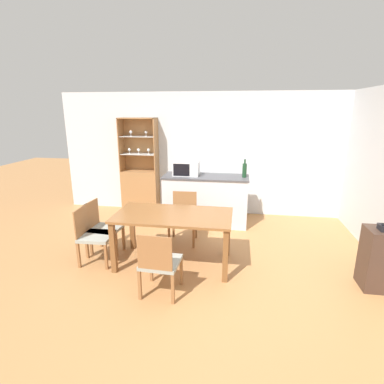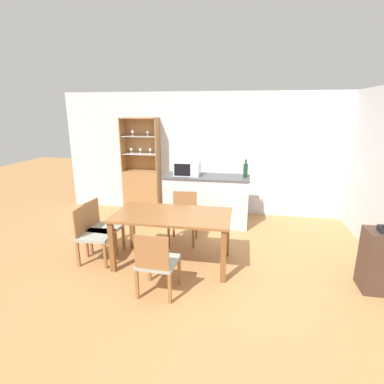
{
  "view_description": "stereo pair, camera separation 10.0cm",
  "coord_description": "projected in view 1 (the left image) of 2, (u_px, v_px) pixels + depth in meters",
  "views": [
    {
      "loc": [
        0.45,
        -3.69,
        2.2
      ],
      "look_at": [
        -0.3,
        1.06,
        0.87
      ],
      "focal_mm": 28.0,
      "sensor_mm": 36.0,
      "label": 1
    },
    {
      "loc": [
        0.55,
        -3.68,
        2.2
      ],
      "look_at": [
        -0.3,
        1.06,
        0.87
      ],
      "focal_mm": 28.0,
      "sensor_mm": 36.0,
      "label": 2
    }
  ],
  "objects": [
    {
      "name": "display_cabinet",
      "position": [
        141.0,
        184.0,
        6.57
      ],
      "size": [
        0.79,
        0.35,
        2.03
      ],
      "color": "#A37042",
      "rests_on": "ground_plane"
    },
    {
      "name": "dining_chair_head_far",
      "position": [
        183.0,
        218.0,
        5.07
      ],
      "size": [
        0.46,
        0.46,
        0.84
      ],
      "rotation": [
        0.0,
        0.0,
        3.18
      ],
      "color": "#999E93",
      "rests_on": "ground_plane"
    },
    {
      "name": "kitchen_counter",
      "position": [
        205.0,
        200.0,
        5.87
      ],
      "size": [
        1.64,
        0.63,
        0.96
      ],
      "color": "silver",
      "rests_on": "ground_plane"
    },
    {
      "name": "dining_table",
      "position": [
        173.0,
        221.0,
        4.26
      ],
      "size": [
        1.65,
        0.88,
        0.77
      ],
      "color": "brown",
      "rests_on": "ground_plane"
    },
    {
      "name": "dining_chair_side_left_near",
      "position": [
        94.0,
        235.0,
        4.37
      ],
      "size": [
        0.46,
        0.46,
        0.84
      ],
      "rotation": [
        0.0,
        0.0,
        -1.53
      ],
      "color": "#999E93",
      "rests_on": "ground_plane"
    },
    {
      "name": "ground_plane",
      "position": [
        201.0,
        273.0,
        4.17
      ],
      "size": [
        18.0,
        18.0,
        0.0
      ],
      "primitive_type": "plane",
      "color": "#B27A47"
    },
    {
      "name": "microwave",
      "position": [
        186.0,
        168.0,
        5.78
      ],
      "size": [
        0.48,
        0.35,
        0.27
      ],
      "color": "silver",
      "rests_on": "kitchen_counter"
    },
    {
      "name": "dining_chair_head_near",
      "position": [
        160.0,
        263.0,
        3.58
      ],
      "size": [
        0.47,
        0.47,
        0.84
      ],
      "rotation": [
        0.0,
        0.0,
        -0.05
      ],
      "color": "#999E93",
      "rests_on": "ground_plane"
    },
    {
      "name": "dining_chair_side_left_far",
      "position": [
        102.0,
        228.0,
        4.63
      ],
      "size": [
        0.48,
        0.48,
        0.84
      ],
      "rotation": [
        0.0,
        0.0,
        -1.65
      ],
      "color": "#999E93",
      "rests_on": "ground_plane"
    },
    {
      "name": "wine_bottle",
      "position": [
        245.0,
        170.0,
        5.59
      ],
      "size": [
        0.08,
        0.08,
        0.34
      ],
      "color": "#193D23",
      "rests_on": "kitchen_counter"
    },
    {
      "name": "wall_back",
      "position": [
        217.0,
        154.0,
        6.33
      ],
      "size": [
        6.8,
        0.06,
        2.55
      ],
      "color": "silver",
      "rests_on": "ground_plane"
    }
  ]
}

